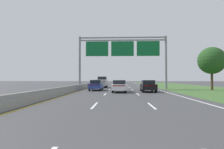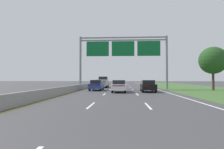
{
  "view_description": "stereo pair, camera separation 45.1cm",
  "coord_description": "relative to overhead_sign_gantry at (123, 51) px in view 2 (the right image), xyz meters",
  "views": [
    {
      "loc": [
        -0.23,
        -1.76,
        1.73
      ],
      "look_at": [
        -1.26,
        24.49,
        2.35
      ],
      "focal_mm": 30.15,
      "sensor_mm": 36.0,
      "label": 1
    },
    {
      "loc": [
        0.23,
        -1.74,
        1.73
      ],
      "look_at": [
        -1.26,
        24.49,
        2.35
      ],
      "focal_mm": 30.15,
      "sensor_mm": 36.0,
      "label": 2
    }
  ],
  "objects": [
    {
      "name": "car_white_centre_lane_sedan",
      "position": [
        -0.55,
        -7.25,
        -5.63
      ],
      "size": [
        1.84,
        4.41,
        1.57
      ],
      "rotation": [
        0.0,
        0.0,
        1.57
      ],
      "color": "silver",
      "rests_on": "ground"
    },
    {
      "name": "overhead_sign_gantry",
      "position": [
        0.0,
        0.0,
        0.0
      ],
      "size": [
        15.06,
        0.42,
        9.03
      ],
      "color": "gray",
      "rests_on": "ground"
    },
    {
      "name": "car_blue_left_lane_sedan",
      "position": [
        -4.03,
        -3.53,
        -5.63
      ],
      "size": [
        1.86,
        4.42,
        1.57
      ],
      "rotation": [
        0.0,
        0.0,
        1.56
      ],
      "color": "navy",
      "rests_on": "ground"
    },
    {
      "name": "grass_verge_right",
      "position": [
        13.65,
        4.84,
        -6.44
      ],
      "size": [
        14.0,
        110.0,
        0.02
      ],
      "primitive_type": "cube",
      "color": "#3D602D",
      "rests_on": "ground"
    },
    {
      "name": "roadside_tree_mid",
      "position": [
        13.85,
        -2.14,
        -1.86
      ],
      "size": [
        4.2,
        4.2,
        6.7
      ],
      "color": "#4C3823",
      "rests_on": "ground"
    },
    {
      "name": "median_barrier_concrete",
      "position": [
        -6.9,
        4.84,
        -6.09
      ],
      "size": [
        0.6,
        110.0,
        0.85
      ],
      "color": "gray",
      "rests_on": "ground"
    },
    {
      "name": "ground_plane",
      "position": [
        -0.3,
        4.84,
        -6.45
      ],
      "size": [
        220.0,
        220.0,
        0.0
      ],
      "primitive_type": "plane",
      "color": "#3D3D3F"
    },
    {
      "name": "car_black_right_lane_sedan",
      "position": [
        3.31,
        -6.48,
        -5.63
      ],
      "size": [
        1.93,
        4.45,
        1.57
      ],
      "rotation": [
        0.0,
        0.0,
        1.54
      ],
      "color": "black",
      "rests_on": "ground"
    },
    {
      "name": "pickup_truck_silver",
      "position": [
        -4.03,
        5.76,
        -5.37
      ],
      "size": [
        2.01,
        5.4,
        2.2
      ],
      "rotation": [
        0.0,
        0.0,
        1.57
      ],
      "color": "#B2B5BA",
      "rests_on": "ground"
    },
    {
      "name": "lane_striping",
      "position": [
        -0.3,
        4.38,
        -6.44
      ],
      "size": [
        11.96,
        106.0,
        0.01
      ],
      "color": "white",
      "rests_on": "ground"
    }
  ]
}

